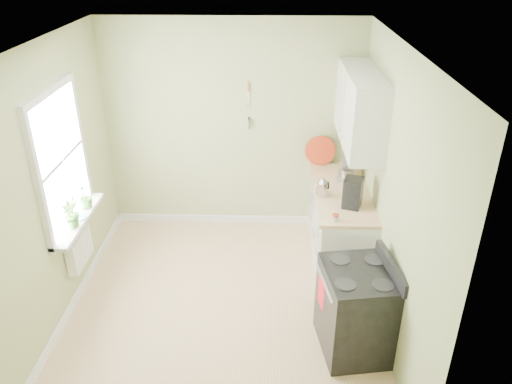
{
  "coord_description": "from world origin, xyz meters",
  "views": [
    {
      "loc": [
        0.46,
        -4.1,
        3.49
      ],
      "look_at": [
        0.32,
        0.55,
        1.1
      ],
      "focal_mm": 35.0,
      "sensor_mm": 36.0,
      "label": 1
    }
  ],
  "objects_px": {
    "stand_mixer": "(347,166)",
    "kettle": "(322,187)",
    "stove": "(356,310)",
    "coffee_maker": "(352,193)"
  },
  "relations": [
    {
      "from": "kettle",
      "to": "coffee_maker",
      "type": "xyz_separation_m",
      "value": [
        0.3,
        -0.23,
        0.05
      ]
    },
    {
      "from": "stand_mixer",
      "to": "coffee_maker",
      "type": "distance_m",
      "value": 0.7
    },
    {
      "from": "stove",
      "to": "kettle",
      "type": "xyz_separation_m",
      "value": [
        -0.23,
        1.35,
        0.58
      ]
    },
    {
      "from": "stove",
      "to": "kettle",
      "type": "relative_size",
      "value": 4.68
    },
    {
      "from": "stand_mixer",
      "to": "kettle",
      "type": "bearing_deg",
      "value": -125.09
    },
    {
      "from": "stand_mixer",
      "to": "kettle",
      "type": "height_order",
      "value": "stand_mixer"
    },
    {
      "from": "stand_mixer",
      "to": "coffee_maker",
      "type": "relative_size",
      "value": 1.13
    },
    {
      "from": "kettle",
      "to": "coffee_maker",
      "type": "bearing_deg",
      "value": -37.95
    },
    {
      "from": "stove",
      "to": "coffee_maker",
      "type": "relative_size",
      "value": 3.01
    },
    {
      "from": "kettle",
      "to": "coffee_maker",
      "type": "relative_size",
      "value": 0.64
    }
  ]
}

